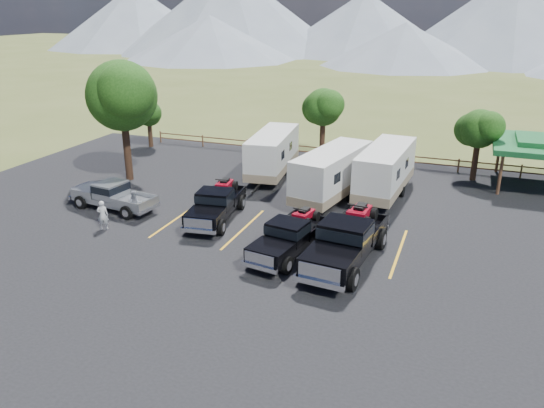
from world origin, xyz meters
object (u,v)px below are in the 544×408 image
(rig_left, at_px, (217,203))
(rig_right, at_px, (347,240))
(pickup_silver, at_px, (113,196))
(person_b, at_px, (135,204))
(trailer_right, at_px, (385,171))
(rig_center, at_px, (290,236))
(person_a, at_px, (103,215))
(trailer_center, at_px, (332,174))
(trailer_left, at_px, (273,154))
(tree_big_nw, at_px, (121,96))

(rig_left, distance_m, rig_right, 8.16)
(pickup_silver, distance_m, person_b, 1.99)
(rig_right, height_order, trailer_right, trailer_right)
(rig_center, distance_m, person_a, 10.01)
(rig_left, distance_m, trailer_center, 7.29)
(trailer_left, bearing_deg, person_b, -120.18)
(rig_left, relative_size, trailer_right, 0.68)
(rig_center, relative_size, rig_right, 0.82)
(tree_big_nw, relative_size, trailer_right, 0.90)
(rig_left, height_order, person_a, rig_left)
(tree_big_nw, height_order, rig_left, tree_big_nw)
(trailer_left, distance_m, person_a, 12.79)
(rig_right, relative_size, trailer_left, 0.82)
(rig_left, relative_size, person_b, 3.83)
(rig_left, bearing_deg, trailer_right, 34.01)
(person_a, distance_m, person_b, 2.04)
(rig_center, bearing_deg, rig_left, 161.96)
(rig_right, xyz_separation_m, person_b, (-12.00, 1.15, -0.33))
(tree_big_nw, distance_m, person_a, 9.74)
(tree_big_nw, bearing_deg, trailer_right, 9.31)
(rig_center, distance_m, trailer_right, 10.02)
(person_b, bearing_deg, rig_right, -53.11)
(rig_right, relative_size, pickup_silver, 1.26)
(rig_center, height_order, person_a, rig_center)
(rig_center, xyz_separation_m, trailer_center, (-0.04, 7.82, 0.68))
(rig_right, xyz_separation_m, trailer_center, (-2.73, 7.77, 0.47))
(tree_big_nw, height_order, rig_right, tree_big_nw)
(rig_center, distance_m, pickup_silver, 11.35)
(rig_center, xyz_separation_m, person_a, (-9.98, -0.72, -0.11))
(person_a, bearing_deg, rig_center, 156.55)
(rig_right, relative_size, person_a, 4.51)
(trailer_center, relative_size, trailer_right, 1.00)
(rig_right, height_order, pickup_silver, rig_right)
(rig_left, distance_m, trailer_right, 10.55)
(rig_left, bearing_deg, tree_big_nw, 145.71)
(trailer_left, xyz_separation_m, trailer_center, (4.97, -3.22, 0.03))
(pickup_silver, bearing_deg, person_b, 78.90)
(trailer_left, bearing_deg, trailer_right, -17.08)
(rig_right, bearing_deg, person_a, -171.18)
(tree_big_nw, height_order, person_b, tree_big_nw)
(rig_right, distance_m, person_b, 12.06)
(trailer_center, bearing_deg, person_b, -133.72)
(tree_big_nw, xyz_separation_m, rig_right, (16.41, -6.84, -4.46))
(person_b, bearing_deg, tree_big_nw, 80.13)
(trailer_center, relative_size, pickup_silver, 1.57)
(trailer_right, height_order, person_a, trailer_right)
(rig_right, bearing_deg, trailer_right, 94.77)
(person_a, bearing_deg, person_b, -136.92)
(rig_center, bearing_deg, trailer_left, 123.36)
(rig_left, distance_m, trailer_left, 8.49)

